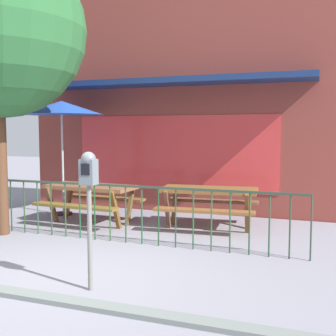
# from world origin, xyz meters

# --- Properties ---
(ground) EXTENTS (40.00, 40.00, 0.00)m
(ground) POSITION_xyz_m (0.00, 0.00, 0.00)
(ground) COLOR gray
(pub_storefront) EXTENTS (7.28, 1.32, 5.55)m
(pub_storefront) POSITION_xyz_m (0.00, 4.77, 2.76)
(pub_storefront) COLOR #58181B
(pub_storefront) RESTS_ON ground
(patio_fence_front) EXTENTS (6.14, 0.04, 0.97)m
(patio_fence_front) POSITION_xyz_m (0.00, 1.73, 0.66)
(patio_fence_front) COLOR #2B3F31
(patio_fence_front) RESTS_ON ground
(picnic_table_left) EXTENTS (1.88, 1.47, 0.79)m
(picnic_table_left) POSITION_xyz_m (-1.14, 2.80, 0.61)
(picnic_table_left) COLOR brown
(picnic_table_left) RESTS_ON ground
(picnic_table_right) EXTENTS (1.91, 1.51, 0.79)m
(picnic_table_right) POSITION_xyz_m (1.19, 3.18, 0.61)
(picnic_table_right) COLOR brown
(picnic_table_right) RESTS_ON ground
(patio_umbrella) EXTENTS (1.81, 1.81, 2.50)m
(patio_umbrella) POSITION_xyz_m (-2.15, 3.36, 2.33)
(patio_umbrella) COLOR black
(patio_umbrella) RESTS_ON ground
(parking_meter_far) EXTENTS (0.18, 0.17, 1.62)m
(parking_meter_far) POSITION_xyz_m (0.66, -0.30, 1.25)
(parking_meter_far) COLOR slate
(parking_meter_far) RESTS_ON ground
(curb_edge) EXTENTS (10.19, 0.20, 0.11)m
(curb_edge) POSITION_xyz_m (0.00, -0.74, 0.00)
(curb_edge) COLOR slate
(curb_edge) RESTS_ON ground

